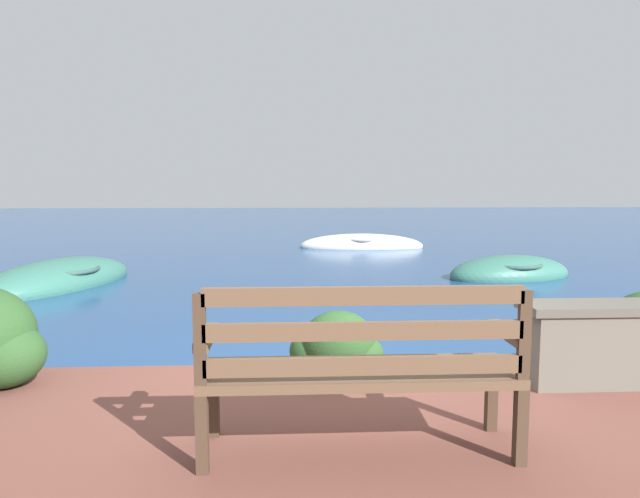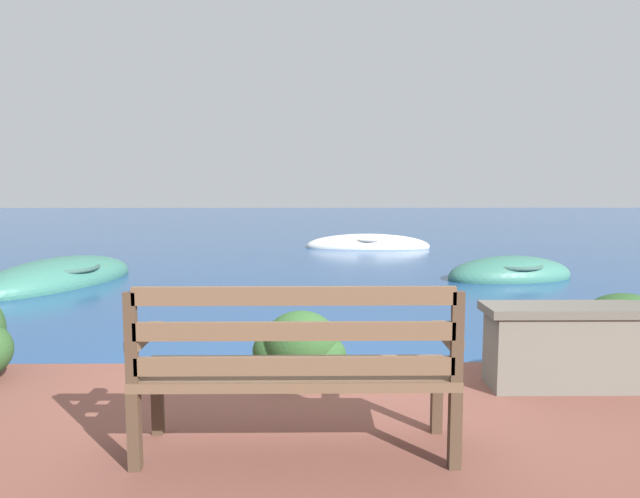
% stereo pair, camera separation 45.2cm
% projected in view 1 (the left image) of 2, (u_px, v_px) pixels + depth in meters
% --- Properties ---
extents(ground_plane, '(80.00, 80.00, 0.00)m').
position_uv_depth(ground_plane, '(340.00, 389.00, 4.59)').
color(ground_plane, navy).
extents(park_bench, '(1.67, 0.48, 0.93)m').
position_uv_depth(park_bench, '(360.00, 365.00, 2.96)').
color(park_bench, '#433123').
rests_on(park_bench, patio_terrace).
extents(hedge_clump_left, '(0.71, 0.51, 0.48)m').
position_uv_depth(hedge_clump_left, '(337.00, 347.00, 4.28)').
color(hedge_clump_left, '#284C23').
rests_on(hedge_clump_left, patio_terrace).
extents(rowboat_nearest, '(2.26, 3.52, 0.78)m').
position_uv_depth(rowboat_nearest, '(59.00, 282.00, 9.37)').
color(rowboat_nearest, '#336B5B').
rests_on(rowboat_nearest, ground_plane).
extents(rowboat_mid, '(2.55, 1.64, 0.71)m').
position_uv_depth(rowboat_mid, '(510.00, 274.00, 10.26)').
color(rowboat_mid, '#336B5B').
rests_on(rowboat_mid, ground_plane).
extents(rowboat_far, '(3.34, 1.15, 0.66)m').
position_uv_depth(rowboat_far, '(361.00, 246.00, 15.23)').
color(rowboat_far, silver).
rests_on(rowboat_far, ground_plane).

